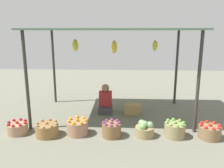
# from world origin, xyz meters

# --- Properties ---
(ground_plane) EXTENTS (14.00, 14.00, 0.00)m
(ground_plane) POSITION_xyz_m (0.00, 0.00, 0.00)
(ground_plane) COLOR slate
(market_stall_structure) EXTENTS (3.98, 2.29, 2.23)m
(market_stall_structure) POSITION_xyz_m (-0.01, 0.01, 2.08)
(market_stall_structure) COLOR #38332D
(market_stall_structure) RESTS_ON ground
(vendor_person) EXTENTS (0.36, 0.44, 0.78)m
(vendor_person) POSITION_xyz_m (-0.21, 0.15, 0.30)
(vendor_person) COLOR #3E3F44
(vendor_person) RESTS_ON ground
(basket_red_apples) EXTENTS (0.44, 0.44, 0.29)m
(basket_red_apples) POSITION_xyz_m (-2.02, -1.25, 0.12)
(basket_red_apples) COLOR #A77C5F
(basket_red_apples) RESTS_ON ground
(basket_potatoes) EXTENTS (0.48, 0.48, 0.31)m
(basket_potatoes) POSITION_xyz_m (-1.34, -1.33, 0.13)
(basket_potatoes) COLOR olive
(basket_potatoes) RESTS_ON ground
(basket_oranges) EXTENTS (0.45, 0.45, 0.36)m
(basket_oranges) POSITION_xyz_m (-0.71, -1.23, 0.16)
(basket_oranges) COLOR #A3775A
(basket_oranges) RESTS_ON ground
(basket_purple_onions) EXTENTS (0.40, 0.40, 0.35)m
(basket_purple_onions) POSITION_xyz_m (0.03, -1.30, 0.15)
(basket_purple_onions) COLOR brown
(basket_purple_onions) RESTS_ON ground
(basket_cabbages) EXTENTS (0.39, 0.39, 0.34)m
(basket_cabbages) POSITION_xyz_m (0.72, -1.26, 0.15)
(basket_cabbages) COLOR #968354
(basket_cabbages) RESTS_ON ground
(basket_green_apples) EXTENTS (0.43, 0.43, 0.36)m
(basket_green_apples) POSITION_xyz_m (1.35, -1.25, 0.16)
(basket_green_apples) COLOR #94845A
(basket_green_apples) RESTS_ON ground
(basket_red_tomatoes) EXTENTS (0.45, 0.45, 0.33)m
(basket_red_tomatoes) POSITION_xyz_m (2.05, -1.29, 0.14)
(basket_red_tomatoes) COLOR olive
(basket_red_tomatoes) RESTS_ON ground
(wooden_crate_near_vendor) EXTENTS (0.43, 0.33, 0.26)m
(wooden_crate_near_vendor) POSITION_xyz_m (0.52, 0.07, 0.13)
(wooden_crate_near_vendor) COLOR #A1854F
(wooden_crate_near_vendor) RESTS_ON ground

